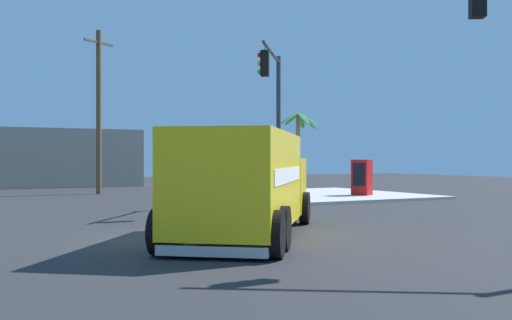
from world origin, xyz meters
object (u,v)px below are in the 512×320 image
utility_pole (99,110)px  palm_tree_far (298,136)px  traffic_light_secondary (274,103)px  delivery_truck (246,182)px  vending_machine_red (362,177)px

utility_pole → palm_tree_far: bearing=-23.6°
traffic_light_secondary → palm_tree_far: bearing=52.8°
delivery_truck → traffic_light_secondary: traffic_light_secondary is taller
traffic_light_secondary → utility_pole: 13.85m
traffic_light_secondary → palm_tree_far: size_ratio=1.36×
delivery_truck → utility_pole: utility_pole is taller
vending_machine_red → utility_pole: size_ratio=0.20×
delivery_truck → utility_pole: 21.00m
vending_machine_red → delivery_truck: bearing=-138.4°
traffic_light_secondary → vending_machine_red: traffic_light_secondary is taller
delivery_truck → traffic_light_secondary: size_ratio=1.24×
traffic_light_secondary → vending_machine_red: 8.57m
delivery_truck → vending_machine_red: (12.26, 10.90, -0.35)m
vending_machine_red → palm_tree_far: 5.69m
vending_machine_red → utility_pole: bearing=139.2°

